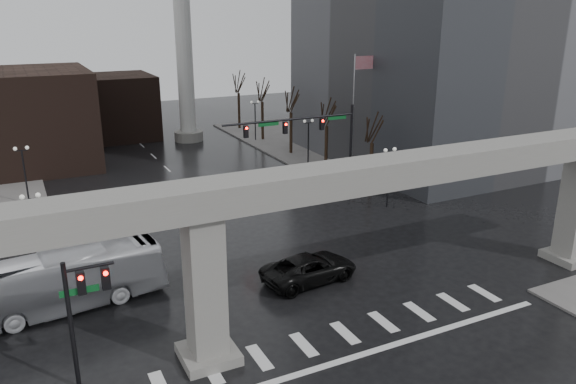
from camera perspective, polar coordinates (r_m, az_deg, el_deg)
name	(u,v)px	position (r m, az deg, el deg)	size (l,w,h in m)	color
ground	(335,324)	(30.60, 4.79, -13.18)	(160.00, 160.00, 0.00)	black
sidewalk_ne	(365,140)	(72.30, 7.78, 5.26)	(28.00, 36.00, 0.15)	slate
elevated_guideway	(360,197)	(28.33, 7.34, -0.52)	(48.00, 2.60, 8.70)	gray
building_far_left	(10,120)	(65.15, -26.37, 6.58)	(16.00, 14.00, 10.00)	black
building_far_mid	(113,107)	(76.11, -17.34, 8.26)	(10.00, 10.00, 8.00)	black
smokestack	(183,32)	(71.12, -10.62, 15.72)	(3.60, 3.60, 30.00)	silver
signal_mast_arm	(314,133)	(48.02, 2.61, 5.98)	(12.12, 0.43, 8.00)	black
signal_left_pole	(82,302)	(25.64, -20.19, -10.44)	(2.30, 0.30, 6.00)	black
flagpole_assembly	(356,103)	(53.62, 6.93, 8.98)	(2.06, 0.12, 12.00)	silver
lamp_right_0	(389,167)	(47.05, 10.23, 2.50)	(1.22, 0.32, 5.11)	black
lamp_right_1	(308,135)	(58.52, 2.08, 5.81)	(1.22, 0.32, 5.11)	black
lamp_right_2	(255,114)	(70.90, -3.36, 7.94)	(1.22, 0.32, 5.11)	black
lamp_left_0	(33,219)	(38.29, -24.45, -2.48)	(1.22, 0.32, 5.11)	black
lamp_left_1	(24,165)	(51.74, -25.27, 2.45)	(1.22, 0.32, 5.11)	black
lamp_left_2	(18,134)	(65.42, -25.75, 5.34)	(1.22, 0.32, 5.11)	black
tree_right_0	(371,162)	(50.95, 8.46, 2.99)	(1.09, 1.58, 7.50)	black
tree_right_1	(326,144)	(57.46, 3.93, 4.92)	(1.09, 1.61, 7.67)	black
tree_right_2	(291,129)	(64.32, 0.32, 6.43)	(1.10, 1.63, 7.85)	black
tree_right_3	(263,117)	(71.41, -2.59, 7.62)	(1.11, 1.66, 8.02)	black
tree_right_4	(239,107)	(78.68, -4.99, 8.59)	(1.12, 1.69, 8.19)	black
pickup_truck	(310,268)	(34.48, 2.21, -7.74)	(2.79, 6.06, 1.68)	black
city_bus	(54,283)	(33.48, -22.66, -8.49)	(2.80, 11.95, 3.33)	silver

